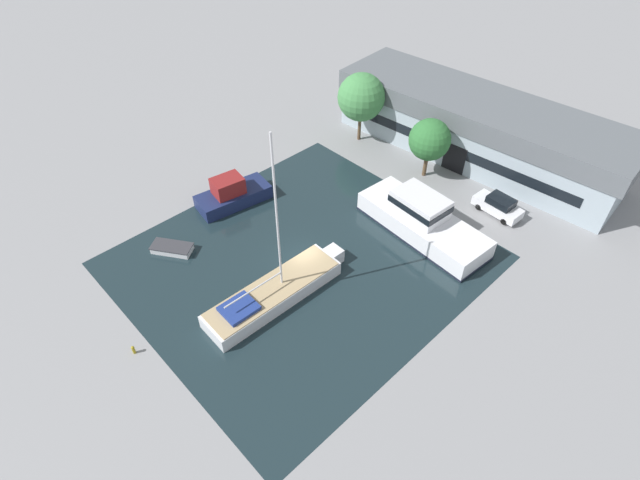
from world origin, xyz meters
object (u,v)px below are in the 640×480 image
(parked_car, at_px, (498,206))
(sailboat_moored, at_px, (275,292))
(motor_cruiser, at_px, (422,220))
(warehouse_building, at_px, (478,128))
(quay_tree_by_water, at_px, (361,97))
(cabin_boat, at_px, (232,194))
(quay_tree_near_building, at_px, (430,140))
(small_dinghy, at_px, (172,248))

(parked_car, bearing_deg, sailboat_moored, 166.77)
(parked_car, distance_m, motor_cruiser, 7.76)
(warehouse_building, distance_m, quay_tree_by_water, 12.29)
(warehouse_building, xyz_separation_m, sailboat_moored, (0.99, -27.81, -2.39))
(cabin_boat, bearing_deg, sailboat_moored, -12.81)
(sailboat_moored, xyz_separation_m, cabin_boat, (-11.69, 4.64, 0.29))
(parked_car, relative_size, motor_cruiser, 0.36)
(parked_car, height_order, cabin_boat, cabin_boat)
(warehouse_building, relative_size, quay_tree_near_building, 5.04)
(small_dinghy, bearing_deg, warehouse_building, 129.25)
(small_dinghy, relative_size, cabin_boat, 0.52)
(quay_tree_near_building, height_order, motor_cruiser, quay_tree_near_building)
(sailboat_moored, height_order, small_dinghy, sailboat_moored)
(small_dinghy, distance_m, cabin_boat, 7.81)
(motor_cruiser, bearing_deg, cabin_boat, 126.77)
(quay_tree_by_water, relative_size, sailboat_moored, 0.53)
(quay_tree_near_building, relative_size, motor_cruiser, 0.49)
(quay_tree_near_building, relative_size, quay_tree_by_water, 0.81)
(parked_car, bearing_deg, motor_cruiser, 158.28)
(sailboat_moored, distance_m, small_dinghy, 10.38)
(quay_tree_by_water, xyz_separation_m, motor_cruiser, (14.14, -7.31, -3.64))
(warehouse_building, height_order, small_dinghy, warehouse_building)
(parked_car, bearing_deg, quay_tree_by_water, 92.09)
(quay_tree_by_water, height_order, small_dinghy, quay_tree_by_water)
(warehouse_building, distance_m, motor_cruiser, 14.44)
(quay_tree_near_building, xyz_separation_m, motor_cruiser, (5.03, -7.07, -2.71))
(parked_car, height_order, small_dinghy, parked_car)
(warehouse_building, relative_size, small_dinghy, 8.30)
(quay_tree_by_water, bearing_deg, parked_car, -0.87)
(quay_tree_near_building, bearing_deg, quay_tree_by_water, 178.50)
(sailboat_moored, bearing_deg, small_dinghy, -162.09)
(quay_tree_near_building, height_order, small_dinghy, quay_tree_near_building)
(parked_car, bearing_deg, warehouse_building, 49.38)
(warehouse_building, height_order, sailboat_moored, sailboat_moored)
(small_dinghy, bearing_deg, parked_car, 111.69)
(quay_tree_by_water, bearing_deg, cabin_boat, -91.49)
(warehouse_building, distance_m, quay_tree_near_building, 6.90)
(quay_tree_near_building, relative_size, cabin_boat, 0.85)
(warehouse_building, distance_m, small_dinghy, 32.15)
(cabin_boat, bearing_deg, warehouse_building, 74.03)
(warehouse_building, relative_size, cabin_boat, 4.29)
(quay_tree_near_building, xyz_separation_m, parked_car, (8.26, -0.03, -3.14))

